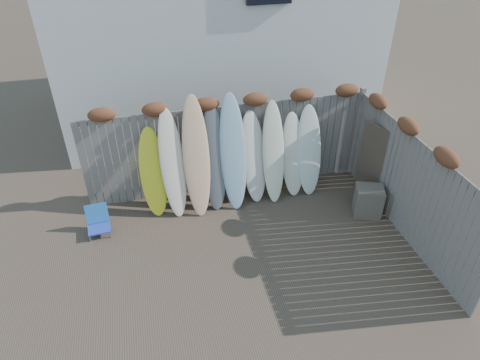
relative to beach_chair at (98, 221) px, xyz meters
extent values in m
plane|color=#493A2D|center=(2.77, -1.53, -0.26)|extent=(80.00, 80.00, 0.00)
cube|color=slate|center=(2.77, 0.87, 0.74)|extent=(6.00, 0.10, 2.00)
cube|color=slate|center=(5.77, 0.87, 0.79)|extent=(0.10, 0.10, 2.10)
ellipsoid|color=brown|center=(0.37, 0.83, 1.84)|extent=(0.52, 0.28, 0.28)
ellipsoid|color=brown|center=(1.37, 0.83, 1.84)|extent=(0.52, 0.28, 0.28)
ellipsoid|color=brown|center=(2.37, 0.83, 1.84)|extent=(0.52, 0.28, 0.28)
ellipsoid|color=brown|center=(3.37, 0.83, 1.84)|extent=(0.52, 0.28, 0.28)
ellipsoid|color=brown|center=(4.37, 0.83, 1.84)|extent=(0.52, 0.28, 0.28)
ellipsoid|color=brown|center=(5.37, 0.83, 1.84)|extent=(0.52, 0.28, 0.28)
cube|color=slate|center=(5.77, -1.33, 0.74)|extent=(0.10, 4.40, 2.00)
ellipsoid|color=brown|center=(5.73, -2.03, 1.84)|extent=(0.28, 0.56, 0.28)
ellipsoid|color=brown|center=(5.73, -0.93, 1.84)|extent=(0.28, 0.56, 0.28)
ellipsoid|color=brown|center=(5.73, 0.17, 1.84)|extent=(0.28, 0.56, 0.28)
cube|color=silver|center=(3.27, 4.97, 2.74)|extent=(8.00, 5.00, 6.00)
cube|color=#2440B7|center=(0.01, -0.10, -0.10)|extent=(0.45, 0.40, 0.03)
cube|color=#2264AB|center=(-0.01, 0.10, 0.11)|extent=(0.43, 0.16, 0.39)
cylinder|color=#B2B3BA|center=(-0.17, -0.27, -0.18)|extent=(0.02, 0.02, 0.16)
cylinder|color=#AFAEB6|center=(-0.20, 0.04, -0.18)|extent=(0.02, 0.02, 0.16)
cylinder|color=#AEAEB5|center=(0.21, -0.25, -0.18)|extent=(0.02, 0.02, 0.16)
cylinder|color=#ACABB3|center=(0.19, 0.07, -0.18)|extent=(0.02, 0.02, 0.16)
cube|color=#433E32|center=(5.39, -0.72, 0.05)|extent=(0.66, 0.61, 0.63)
cube|color=#362C21|center=(5.76, -0.35, 0.59)|extent=(0.45, 1.07, 1.70)
ellipsoid|color=yellow|center=(1.17, 0.48, 0.64)|extent=(0.54, 0.65, 1.80)
ellipsoid|color=beige|center=(1.57, 0.41, 0.82)|extent=(0.53, 0.79, 2.17)
ellipsoid|color=#FFC47D|center=(2.05, 0.37, 0.94)|extent=(0.57, 0.87, 2.40)
ellipsoid|color=#585A5E|center=(2.41, 0.44, 0.80)|extent=(0.57, 0.80, 2.13)
ellipsoid|color=#88AABF|center=(2.81, 0.41, 0.91)|extent=(0.56, 0.84, 2.34)
ellipsoid|color=silver|center=(3.26, 0.48, 0.70)|extent=(0.59, 0.72, 1.91)
ellipsoid|color=beige|center=(3.67, 0.41, 0.79)|extent=(0.51, 0.78, 2.10)
ellipsoid|color=silver|center=(4.14, 0.48, 0.63)|extent=(0.52, 0.65, 1.78)
ellipsoid|color=silver|center=(4.49, 0.46, 0.69)|extent=(0.58, 0.71, 1.91)
camera|label=1|loc=(1.19, -6.88, 5.39)|focal=32.00mm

